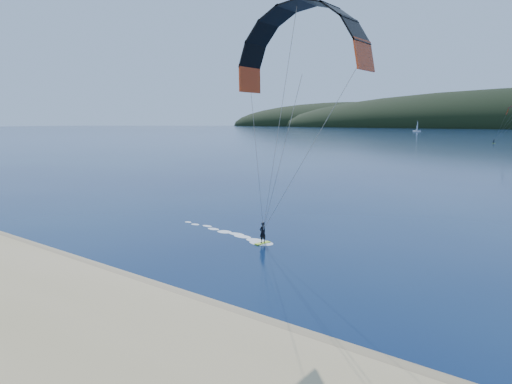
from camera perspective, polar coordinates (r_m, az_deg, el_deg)
ground at (r=22.18m, az=-20.74°, el=-15.65°), size 1800.00×1800.00×0.00m
wet_sand at (r=24.57m, az=-11.58°, el=-12.66°), size 220.00×2.50×0.10m
kitesurfer_near at (r=24.60m, az=5.21°, el=13.28°), size 21.31×8.81×14.08m
sailboat at (r=439.55m, az=19.46°, el=7.23°), size 7.09×4.57×10.09m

